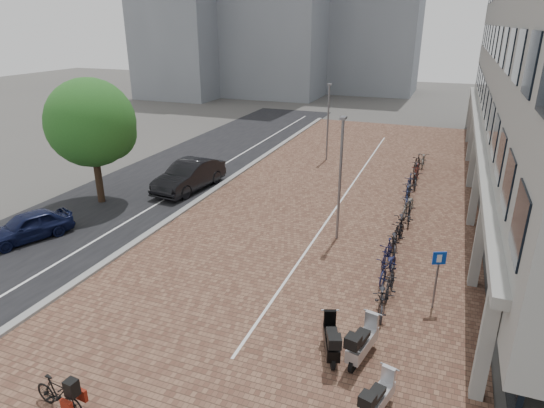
{
  "coord_description": "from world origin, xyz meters",
  "views": [
    {
      "loc": [
        7.24,
        -12.87,
        9.18
      ],
      "look_at": [
        0.0,
        6.0,
        1.3
      ],
      "focal_mm": 30.82,
      "sensor_mm": 36.0,
      "label": 1
    }
  ],
  "objects_px": {
    "scooter_front": "(363,341)",
    "scooter_mid": "(331,338)",
    "car_dark": "(189,176)",
    "scooter_back": "(378,397)",
    "car_navy": "(28,226)",
    "parking_sign": "(437,272)",
    "hero_bike": "(59,394)"
  },
  "relations": [
    {
      "from": "car_dark",
      "to": "scooter_mid",
      "type": "relative_size",
      "value": 3.02
    },
    {
      "from": "scooter_front",
      "to": "scooter_mid",
      "type": "relative_size",
      "value": 1.07
    },
    {
      "from": "scooter_mid",
      "to": "scooter_back",
      "type": "relative_size",
      "value": 1.05
    },
    {
      "from": "hero_bike",
      "to": "parking_sign",
      "type": "height_order",
      "value": "parking_sign"
    },
    {
      "from": "car_dark",
      "to": "scooter_front",
      "type": "xyz_separation_m",
      "value": [
        12.26,
        -11.19,
        -0.22
      ]
    },
    {
      "from": "car_navy",
      "to": "car_dark",
      "type": "bearing_deg",
      "value": 91.72
    },
    {
      "from": "scooter_front",
      "to": "scooter_mid",
      "type": "bearing_deg",
      "value": -158.14
    },
    {
      "from": "car_navy",
      "to": "parking_sign",
      "type": "relative_size",
      "value": 1.75
    },
    {
      "from": "scooter_front",
      "to": "scooter_back",
      "type": "xyz_separation_m",
      "value": [
        0.75,
        -1.93,
        -0.07
      ]
    },
    {
      "from": "car_navy",
      "to": "hero_bike",
      "type": "distance_m",
      "value": 11.46
    },
    {
      "from": "car_navy",
      "to": "car_dark",
      "type": "distance_m",
      "value": 9.15
    },
    {
      "from": "car_navy",
      "to": "scooter_back",
      "type": "distance_m",
      "value": 16.96
    },
    {
      "from": "car_dark",
      "to": "parking_sign",
      "type": "height_order",
      "value": "parking_sign"
    },
    {
      "from": "scooter_front",
      "to": "scooter_mid",
      "type": "distance_m",
      "value": 0.89
    },
    {
      "from": "parking_sign",
      "to": "scooter_mid",
      "type": "bearing_deg",
      "value": -151.1
    },
    {
      "from": "car_navy",
      "to": "hero_bike",
      "type": "height_order",
      "value": "car_navy"
    },
    {
      "from": "car_navy",
      "to": "scooter_mid",
      "type": "xyz_separation_m",
      "value": [
        14.69,
        -2.82,
        -0.06
      ]
    },
    {
      "from": "scooter_mid",
      "to": "scooter_back",
      "type": "distance_m",
      "value": 2.41
    },
    {
      "from": "car_dark",
      "to": "scooter_back",
      "type": "height_order",
      "value": "car_dark"
    },
    {
      "from": "car_navy",
      "to": "scooter_front",
      "type": "height_order",
      "value": "car_navy"
    },
    {
      "from": "car_dark",
      "to": "scooter_front",
      "type": "relative_size",
      "value": 2.82
    },
    {
      "from": "scooter_mid",
      "to": "scooter_back",
      "type": "height_order",
      "value": "scooter_mid"
    },
    {
      "from": "hero_bike",
      "to": "scooter_front",
      "type": "distance_m",
      "value": 8.19
    },
    {
      "from": "scooter_back",
      "to": "parking_sign",
      "type": "distance_m",
      "value": 5.56
    },
    {
      "from": "scooter_front",
      "to": "parking_sign",
      "type": "distance_m",
      "value": 3.98
    },
    {
      "from": "car_dark",
      "to": "scooter_front",
      "type": "bearing_deg",
      "value": -36.36
    },
    {
      "from": "scooter_front",
      "to": "scooter_back",
      "type": "bearing_deg",
      "value": -56.84
    },
    {
      "from": "car_navy",
      "to": "parking_sign",
      "type": "height_order",
      "value": "parking_sign"
    },
    {
      "from": "car_dark",
      "to": "parking_sign",
      "type": "bearing_deg",
      "value": -22.79
    },
    {
      "from": "scooter_mid",
      "to": "parking_sign",
      "type": "relative_size",
      "value": 0.79
    },
    {
      "from": "hero_bike",
      "to": "scooter_front",
      "type": "xyz_separation_m",
      "value": [
        6.74,
        4.64,
        0.12
      ]
    },
    {
      "from": "car_dark",
      "to": "scooter_front",
      "type": "distance_m",
      "value": 16.6
    }
  ]
}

